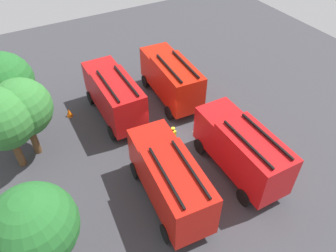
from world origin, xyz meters
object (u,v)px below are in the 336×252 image
(fire_truck_0, at_px, (241,148))
(tree_1, at_px, (3,119))
(firefighter_1, at_px, (153,138))
(fire_truck_2, at_px, (169,178))
(fire_truck_1, at_px, (171,78))
(firefighter_2, at_px, (111,67))
(firefighter_0, at_px, (173,136))
(fire_truck_3, at_px, (114,94))
(traffic_cone_0, at_px, (69,113))
(tree_2, at_px, (22,108))
(tree_0, at_px, (34,227))
(tree_3, at_px, (4,82))

(fire_truck_0, relative_size, tree_1, 1.21)
(fire_truck_0, bearing_deg, firefighter_1, 41.78)
(fire_truck_0, height_order, fire_truck_2, same)
(fire_truck_1, relative_size, firefighter_2, 4.55)
(fire_truck_2, relative_size, firefighter_0, 4.54)
(firefighter_2, bearing_deg, fire_truck_2, 13.18)
(fire_truck_3, height_order, traffic_cone_0, fire_truck_3)
(traffic_cone_0, bearing_deg, firefighter_2, -53.19)
(fire_truck_0, relative_size, tree_2, 1.23)
(firefighter_0, xyz_separation_m, tree_2, (4.02, 8.67, 3.05))
(tree_0, distance_m, tree_1, 8.29)
(fire_truck_2, bearing_deg, traffic_cone_0, 20.04)
(tree_3, bearing_deg, tree_0, 177.37)
(fire_truck_2, height_order, tree_0, tree_0)
(tree_2, relative_size, traffic_cone_0, 8.50)
(fire_truck_3, xyz_separation_m, tree_2, (-0.96, 6.34, 1.80))
(fire_truck_0, height_order, firefighter_1, fire_truck_0)
(tree_1, xyz_separation_m, tree_3, (3.82, -0.65, 0.20))
(tree_0, bearing_deg, fire_truck_3, -36.85)
(firefighter_2, xyz_separation_m, tree_1, (-7.37, 9.45, 3.14))
(fire_truck_3, distance_m, tree_1, 7.94)
(firefighter_1, bearing_deg, traffic_cone_0, 128.77)
(fire_truck_1, distance_m, tree_2, 11.42)
(fire_truck_0, xyz_separation_m, firefighter_1, (4.49, 3.92, -1.11))
(fire_truck_3, bearing_deg, firefighter_2, -18.14)
(tree_0, relative_size, tree_3, 0.96)
(firefighter_0, distance_m, traffic_cone_0, 8.85)
(fire_truck_0, relative_size, firefighter_2, 4.48)
(fire_truck_1, distance_m, tree_0, 15.89)
(firefighter_2, bearing_deg, traffic_cone_0, -31.64)
(fire_truck_3, bearing_deg, tree_1, 102.59)
(firefighter_1, relative_size, tree_1, 0.31)
(tree_0, height_order, tree_1, tree_0)
(firefighter_0, bearing_deg, fire_truck_2, -138.22)
(fire_truck_3, bearing_deg, fire_truck_2, 178.67)
(firefighter_2, xyz_separation_m, tree_0, (-15.66, 9.35, 3.17))
(firefighter_1, relative_size, traffic_cone_0, 2.66)
(fire_truck_1, height_order, tree_0, tree_0)
(tree_2, bearing_deg, traffic_cone_0, -47.54)
(firefighter_0, height_order, tree_2, tree_2)
(fire_truck_0, relative_size, firefighter_1, 3.94)
(tree_0, height_order, traffic_cone_0, tree_0)
(firefighter_1, distance_m, traffic_cone_0, 7.78)
(fire_truck_1, bearing_deg, traffic_cone_0, 80.20)
(fire_truck_0, bearing_deg, tree_3, 46.50)
(firefighter_1, xyz_separation_m, tree_1, (3.05, 8.42, 2.99))
(fire_truck_3, height_order, firefighter_1, fire_truck_3)
(fire_truck_0, bearing_deg, tree_0, 94.19)
(fire_truck_2, xyz_separation_m, firefighter_0, (4.09, -2.59, -1.25))
(firefighter_1, height_order, tree_1, tree_1)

